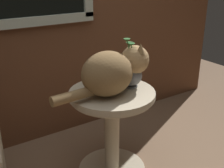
# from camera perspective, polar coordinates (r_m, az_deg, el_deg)

# --- Properties ---
(wicker_side_table) EXTENTS (0.56, 0.56, 0.63)m
(wicker_side_table) POSITION_cam_1_polar(r_m,az_deg,el_deg) (1.94, 0.00, -7.18)
(wicker_side_table) COLOR beige
(wicker_side_table) RESTS_ON ground_plane
(cat) EXTENTS (0.69, 0.30, 0.30)m
(cat) POSITION_cam_1_polar(r_m,az_deg,el_deg) (1.76, 0.03, 2.56)
(cat) COLOR olive
(cat) RESTS_ON wicker_side_table
(pewter_vase_with_ivy) EXTENTS (0.14, 0.14, 0.33)m
(pewter_vase_with_ivy) POSITION_cam_1_polar(r_m,az_deg,el_deg) (1.88, 3.89, 2.23)
(pewter_vase_with_ivy) COLOR slate
(pewter_vase_with_ivy) RESTS_ON wicker_side_table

